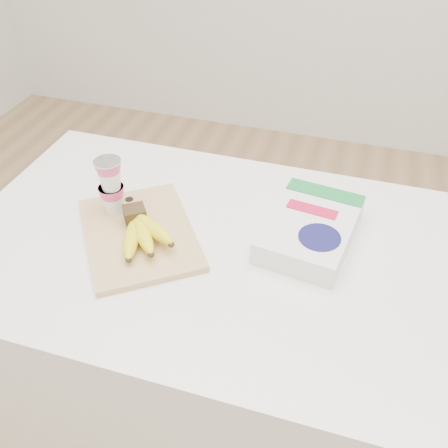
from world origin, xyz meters
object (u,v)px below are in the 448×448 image
table (203,351)px  bananas (142,231)px  cereal_box (310,229)px  cutting_board (139,234)px  yogurt_stack (111,185)px

table → bananas: size_ratio=6.18×
bananas → cereal_box: size_ratio=0.61×
bananas → cereal_box: 0.37m
cutting_board → bananas: bearing=-84.7°
bananas → cereal_box: (0.35, 0.13, -0.01)m
table → cereal_box: 0.50m
cereal_box → yogurt_stack: bearing=-164.9°
cereal_box → table: bearing=-153.3°
yogurt_stack → table: bearing=-6.2°
cutting_board → cereal_box: bearing=-19.5°
table → bananas: 0.46m
table → cutting_board: cutting_board is taller
table → yogurt_stack: (-0.21, 0.02, 0.50)m
yogurt_stack → bananas: bearing=-34.5°
yogurt_stack → cereal_box: yogurt_stack is taller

